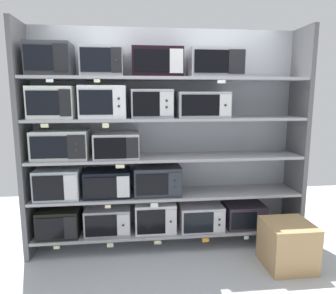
{
  "coord_description": "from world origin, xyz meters",
  "views": [
    {
      "loc": [
        -0.38,
        -3.32,
        1.71
      ],
      "look_at": [
        0.0,
        0.0,
        1.15
      ],
      "focal_mm": 32.97,
      "sensor_mm": 36.0,
      "label": 1
    }
  ],
  "objects_px": {
    "microwave_11": "(104,102)",
    "shipping_carton": "(287,245)",
    "microwave_10": "(53,102)",
    "microwave_14": "(50,60)",
    "microwave_8": "(62,144)",
    "microwave_1": "(108,219)",
    "microwave_17": "(215,63)",
    "microwave_12": "(152,104)",
    "microwave_3": "(200,215)",
    "microwave_7": "(157,180)",
    "microwave_4": "(244,214)",
    "microwave_13": "(202,105)",
    "microwave_5": "(59,183)",
    "microwave_6": "(108,183)",
    "microwave_2": "(155,215)",
    "microwave_0": "(60,221)",
    "microwave_15": "(102,62)",
    "microwave_9": "(117,145)",
    "microwave_16": "(157,63)"
  },
  "relations": [
    {
      "from": "microwave_11",
      "to": "shipping_carton",
      "type": "distance_m",
      "value": 2.38
    },
    {
      "from": "microwave_10",
      "to": "microwave_14",
      "type": "xyz_separation_m",
      "value": [
        -0.01,
        0.0,
        0.43
      ]
    },
    {
      "from": "microwave_8",
      "to": "microwave_14",
      "type": "bearing_deg",
      "value": 179.91
    },
    {
      "from": "microwave_1",
      "to": "microwave_17",
      "type": "height_order",
      "value": "microwave_17"
    },
    {
      "from": "shipping_carton",
      "to": "microwave_12",
      "type": "bearing_deg",
      "value": 156.28
    },
    {
      "from": "microwave_3",
      "to": "microwave_7",
      "type": "distance_m",
      "value": 0.66
    },
    {
      "from": "microwave_4",
      "to": "microwave_13",
      "type": "height_order",
      "value": "microwave_13"
    },
    {
      "from": "microwave_8",
      "to": "microwave_10",
      "type": "distance_m",
      "value": 0.44
    },
    {
      "from": "microwave_12",
      "to": "microwave_10",
      "type": "bearing_deg",
      "value": 179.98
    },
    {
      "from": "microwave_14",
      "to": "shipping_carton",
      "type": "xyz_separation_m",
      "value": [
        2.34,
        -0.58,
        -1.83
      ]
    },
    {
      "from": "microwave_11",
      "to": "shipping_carton",
      "type": "bearing_deg",
      "value": -17.64
    },
    {
      "from": "microwave_5",
      "to": "microwave_6",
      "type": "height_order",
      "value": "microwave_5"
    },
    {
      "from": "microwave_11",
      "to": "microwave_10",
      "type": "bearing_deg",
      "value": 180.0
    },
    {
      "from": "microwave_2",
      "to": "microwave_1",
      "type": "bearing_deg",
      "value": -180.0
    },
    {
      "from": "microwave_3",
      "to": "microwave_8",
      "type": "xyz_separation_m",
      "value": [
        -1.5,
        0.0,
        0.86
      ]
    },
    {
      "from": "microwave_0",
      "to": "shipping_carton",
      "type": "relative_size",
      "value": 0.95
    },
    {
      "from": "microwave_4",
      "to": "microwave_6",
      "type": "distance_m",
      "value": 1.62
    },
    {
      "from": "microwave_0",
      "to": "microwave_11",
      "type": "xyz_separation_m",
      "value": [
        0.51,
        0.0,
        1.29
      ]
    },
    {
      "from": "microwave_14",
      "to": "microwave_13",
      "type": "bearing_deg",
      "value": -0.01
    },
    {
      "from": "microwave_17",
      "to": "microwave_15",
      "type": "bearing_deg",
      "value": -179.99
    },
    {
      "from": "microwave_6",
      "to": "microwave_7",
      "type": "distance_m",
      "value": 0.54
    },
    {
      "from": "microwave_1",
      "to": "microwave_4",
      "type": "xyz_separation_m",
      "value": [
        1.57,
        0.0,
        -0.01
      ]
    },
    {
      "from": "microwave_17",
      "to": "microwave_3",
      "type": "bearing_deg",
      "value": -179.88
    },
    {
      "from": "microwave_0",
      "to": "microwave_13",
      "type": "bearing_deg",
      "value": -0.01
    },
    {
      "from": "microwave_10",
      "to": "microwave_17",
      "type": "bearing_deg",
      "value": -0.0
    },
    {
      "from": "microwave_9",
      "to": "microwave_1",
      "type": "bearing_deg",
      "value": -179.98
    },
    {
      "from": "microwave_4",
      "to": "shipping_carton",
      "type": "distance_m",
      "value": 0.64
    },
    {
      "from": "microwave_2",
      "to": "microwave_8",
      "type": "distance_m",
      "value": 1.29
    },
    {
      "from": "microwave_7",
      "to": "microwave_17",
      "type": "height_order",
      "value": "microwave_17"
    },
    {
      "from": "microwave_3",
      "to": "microwave_13",
      "type": "height_order",
      "value": "microwave_13"
    },
    {
      "from": "microwave_9",
      "to": "microwave_11",
      "type": "distance_m",
      "value": 0.48
    },
    {
      "from": "microwave_8",
      "to": "microwave_11",
      "type": "xyz_separation_m",
      "value": [
        0.45,
        0.0,
        0.44
      ]
    },
    {
      "from": "microwave_10",
      "to": "shipping_carton",
      "type": "xyz_separation_m",
      "value": [
        2.33,
        -0.58,
        -1.41
      ]
    },
    {
      "from": "microwave_1",
      "to": "microwave_15",
      "type": "distance_m",
      "value": 1.71
    },
    {
      "from": "microwave_7",
      "to": "microwave_3",
      "type": "bearing_deg",
      "value": -0.03
    },
    {
      "from": "microwave_1",
      "to": "microwave_4",
      "type": "height_order",
      "value": "microwave_1"
    },
    {
      "from": "microwave_14",
      "to": "microwave_16",
      "type": "distance_m",
      "value": 1.07
    },
    {
      "from": "microwave_7",
      "to": "microwave_16",
      "type": "xyz_separation_m",
      "value": [
        0.0,
        0.0,
        1.26
      ]
    },
    {
      "from": "microwave_8",
      "to": "microwave_11",
      "type": "distance_m",
      "value": 0.63
    },
    {
      "from": "microwave_11",
      "to": "microwave_5",
      "type": "bearing_deg",
      "value": -179.97
    },
    {
      "from": "microwave_5",
      "to": "microwave_17",
      "type": "bearing_deg",
      "value": 0.01
    },
    {
      "from": "microwave_10",
      "to": "shipping_carton",
      "type": "relative_size",
      "value": 0.97
    },
    {
      "from": "microwave_7",
      "to": "microwave_6",
      "type": "bearing_deg",
      "value": -180.0
    },
    {
      "from": "microwave_5",
      "to": "microwave_17",
      "type": "relative_size",
      "value": 0.82
    },
    {
      "from": "microwave_7",
      "to": "microwave_14",
      "type": "distance_m",
      "value": 1.67
    },
    {
      "from": "microwave_3",
      "to": "microwave_16",
      "type": "xyz_separation_m",
      "value": [
        -0.49,
        0.0,
        1.7
      ]
    },
    {
      "from": "microwave_7",
      "to": "microwave_15",
      "type": "xyz_separation_m",
      "value": [
        -0.56,
        -0.0,
        1.27
      ]
    },
    {
      "from": "microwave_12",
      "to": "shipping_carton",
      "type": "height_order",
      "value": "microwave_12"
    },
    {
      "from": "microwave_7",
      "to": "microwave_8",
      "type": "distance_m",
      "value": 1.09
    },
    {
      "from": "microwave_8",
      "to": "microwave_10",
      "type": "relative_size",
      "value": 1.27
    }
  ]
}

